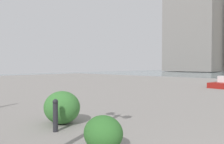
# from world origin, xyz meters

# --- Properties ---
(building_annex) EXTENTS (13.78, 15.64, 23.85)m
(building_annex) POSITION_xyz_m (25.51, -61.49, 10.89)
(building_annex) COLOR gray
(building_annex) RESTS_ON ground
(bollard_near) EXTENTS (0.13, 0.13, 0.79)m
(bollard_near) POSITION_xyz_m (4.62, -0.79, 0.41)
(bollard_near) COLOR #232328
(bollard_near) RESTS_ON ground
(shrub_low) EXTENTS (0.77, 0.70, 0.66)m
(shrub_low) POSITION_xyz_m (2.96, -0.76, 0.33)
(shrub_low) COLOR #2D6628
(shrub_low) RESTS_ON ground
(shrub_round) EXTENTS (1.05, 0.94, 0.89)m
(shrub_round) POSITION_xyz_m (5.13, -1.32, 0.44)
(shrub_round) COLOR #387533
(shrub_round) RESTS_ON ground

